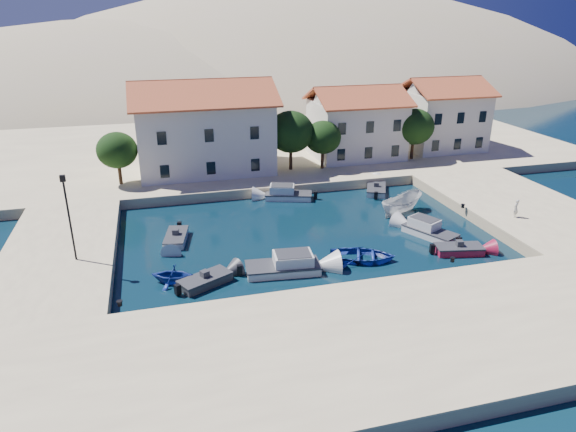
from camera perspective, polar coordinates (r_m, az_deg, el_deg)
The scene contains 23 objects.
ground at distance 34.28m, azimuth 6.78°, elevation -8.71°, with size 400.00×400.00×0.00m, color black.
quay_south at distance 29.44m, azimuth 11.18°, elevation -13.52°, with size 52.00×12.00×1.00m, color tan.
quay_east at distance 51.89m, azimuth 24.13°, elevation 0.93°, with size 11.00×20.00×1.00m, color tan.
quay_west at distance 41.58m, azimuth -24.11°, elevation -4.08°, with size 8.00×20.00×1.00m, color tan.
quay_north at distance 68.73m, azimuth -3.28°, elevation 7.63°, with size 80.00×36.00×1.00m, color tan.
hills at distance 159.55m, azimuth -2.91°, elevation 7.02°, with size 254.00×176.00×99.00m.
building_left at distance 56.69m, azimuth -9.32°, elevation 9.96°, with size 14.70×9.45×9.70m.
building_mid at distance 62.14m, azimuth 7.60°, elevation 10.41°, with size 10.50×8.40×8.30m.
building_right at distance 68.38m, azimuth 16.81°, elevation 10.94°, with size 9.45×8.40×8.80m.
trees at distance 56.48m, azimuth 1.82°, elevation 9.05°, with size 37.30×5.30×6.45m.
lamppost at distance 37.93m, azimuth -23.26°, elevation 0.62°, with size 0.35×0.25×6.22m.
bollards at distance 37.87m, azimuth 8.68°, elevation -3.73°, with size 29.36×9.56×0.30m.
motorboat_grey_sw at distance 35.54m, azimuth -9.19°, elevation -7.11°, with size 3.96×3.11×1.25m.
cabin_cruiser_south at distance 36.60m, azimuth -0.57°, elevation -5.59°, with size 5.47×2.75×1.60m.
rowboat_south at distance 38.91m, azimuth 8.27°, elevation -4.86°, with size 3.45×4.84×1.00m, color navy.
motorboat_red_se at distance 41.57m, azimuth 18.45°, elevation -3.56°, with size 3.82×2.26×1.25m.
cabin_cruiser_east at distance 43.85m, azimuth 15.51°, elevation -1.61°, with size 3.64×4.86×1.60m.
boat_east at distance 48.42m, azimuth 12.41°, elevation 0.33°, with size 1.89×5.01×1.94m, color silver.
motorboat_white_ne at distance 53.48m, azimuth 9.77°, elevation 2.94°, with size 3.36×4.39×1.25m.
rowboat_west at distance 36.37m, azimuth -12.62°, elevation -7.21°, with size 2.52×2.92×1.54m, color navy.
motorboat_white_west at distance 42.40m, azimuth -12.32°, elevation -2.39°, with size 2.30×3.89×1.25m.
cabin_cruiser_north at distance 50.72m, azimuth 0.05°, elevation 2.43°, with size 4.95×3.22×1.60m.
pedestrian at distance 47.50m, azimuth 23.99°, elevation 0.78°, with size 0.58×0.38×1.58m, color beige.
Camera 1 is at (-11.44, -27.27, 17.34)m, focal length 32.00 mm.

